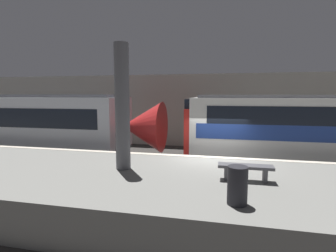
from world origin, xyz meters
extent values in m
plane|color=#33302D|center=(0.00, 0.00, 0.00)|extent=(120.00, 120.00, 0.00)
cube|color=slate|center=(0.00, -2.68, 0.56)|extent=(40.00, 5.36, 1.13)
cube|color=beige|center=(0.00, -0.15, 1.13)|extent=(40.00, 0.30, 0.01)
cube|color=#9E998E|center=(0.00, 7.46, 2.44)|extent=(50.00, 0.15, 4.88)
cylinder|color=#56565B|center=(-2.86, -2.34, 3.13)|extent=(0.46, 0.46, 3.99)
cube|color=black|center=(-12.80, 2.79, 0.31)|extent=(14.32, 2.48, 0.63)
cone|color=red|center=(-3.92, 2.79, 1.86)|extent=(2.20, 2.61, 2.61)
sphere|color=#F2EFCC|center=(-2.97, 2.79, 1.45)|extent=(0.20, 0.20, 0.20)
cube|color=red|center=(-1.35, 2.79, 1.78)|extent=(0.25, 2.97, 2.20)
cube|color=black|center=(-1.35, 2.79, 2.88)|extent=(0.25, 2.66, 0.88)
sphere|color=#EA4C42|center=(-1.50, 2.11, 1.40)|extent=(0.18, 0.18, 0.18)
sphere|color=#EA4C42|center=(-1.50, 3.47, 1.40)|extent=(0.18, 0.18, 0.18)
cube|color=#4C4C51|center=(0.40, -2.74, 1.33)|extent=(0.10, 0.32, 0.41)
cube|color=#4C4C51|center=(1.45, -2.74, 1.33)|extent=(0.10, 0.32, 0.41)
cube|color=#4C4C51|center=(0.92, -2.74, 1.54)|extent=(1.50, 0.40, 0.08)
cylinder|color=#232328|center=(0.64, -4.42, 1.55)|extent=(0.44, 0.44, 0.85)
camera|label=1|loc=(0.36, -10.13, 3.53)|focal=28.00mm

